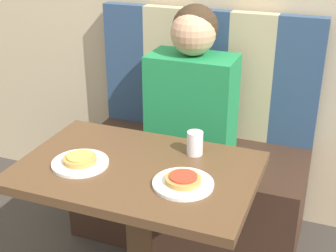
{
  "coord_description": "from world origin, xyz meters",
  "views": [
    {
      "loc": [
        0.63,
        -1.33,
        1.53
      ],
      "look_at": [
        0.0,
        0.31,
        0.73
      ],
      "focal_mm": 50.0,
      "sensor_mm": 36.0,
      "label": 1
    }
  ],
  "objects": [
    {
      "name": "person",
      "position": [
        0.0,
        0.62,
        0.81
      ],
      "size": [
        0.4,
        0.24,
        0.7
      ],
      "color": "#1E8447",
      "rests_on": "booth_seat"
    },
    {
      "name": "dining_table",
      "position": [
        0.0,
        0.0,
        0.59
      ],
      "size": [
        0.85,
        0.57,
        0.7
      ],
      "color": "brown",
      "rests_on": "ground_plane"
    },
    {
      "name": "plate_right",
      "position": [
        0.2,
        -0.06,
        0.71
      ],
      "size": [
        0.21,
        0.21,
        0.01
      ],
      "color": "white",
      "rests_on": "dining_table"
    },
    {
      "name": "plate_left",
      "position": [
        -0.2,
        -0.06,
        0.71
      ],
      "size": [
        0.21,
        0.21,
        0.01
      ],
      "color": "white",
      "rests_on": "dining_table"
    },
    {
      "name": "drinking_cup",
      "position": [
        0.16,
        0.17,
        0.75
      ],
      "size": [
        0.06,
        0.06,
        0.09
      ],
      "color": "silver",
      "rests_on": "dining_table"
    },
    {
      "name": "booth_seat",
      "position": [
        0.0,
        0.62,
        0.24
      ],
      "size": [
        1.12,
        0.54,
        0.48
      ],
      "color": "#382319",
      "rests_on": "ground_plane"
    },
    {
      "name": "pizza_right",
      "position": [
        0.2,
        -0.06,
        0.73
      ],
      "size": [
        0.12,
        0.12,
        0.02
      ],
      "color": "#C68E47",
      "rests_on": "plate_right"
    },
    {
      "name": "pizza_left",
      "position": [
        -0.2,
        -0.06,
        0.73
      ],
      "size": [
        0.12,
        0.12,
        0.02
      ],
      "color": "#C68E47",
      "rests_on": "plate_left"
    },
    {
      "name": "booth_backrest",
      "position": [
        -0.0,
        0.86,
        0.8
      ],
      "size": [
        1.12,
        0.07,
        0.64
      ],
      "color": "navy",
      "rests_on": "booth_seat"
    }
  ]
}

